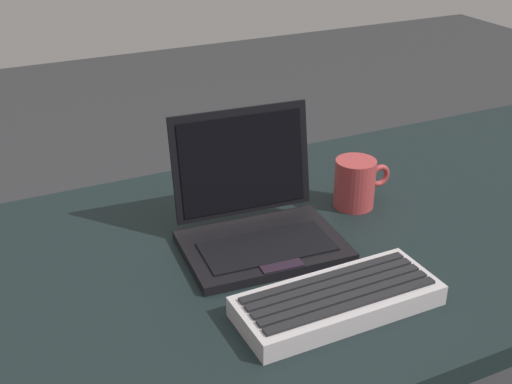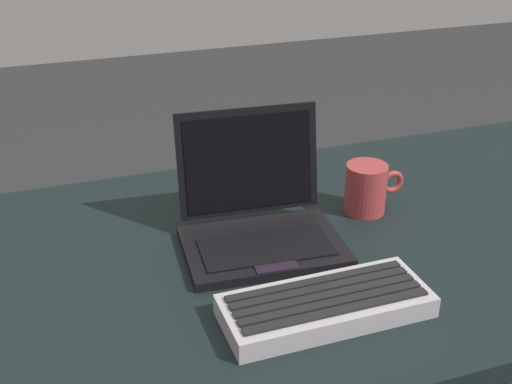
{
  "view_description": "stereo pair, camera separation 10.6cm",
  "coord_description": "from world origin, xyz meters",
  "views": [
    {
      "loc": [
        -0.46,
        -0.85,
        1.34
      ],
      "look_at": [
        -0.05,
        0.0,
        0.86
      ],
      "focal_mm": 46.87,
      "sensor_mm": 36.0,
      "label": 1
    },
    {
      "loc": [
        -0.36,
        -0.89,
        1.34
      ],
      "look_at": [
        -0.05,
        0.0,
        0.86
      ],
      "focal_mm": 46.87,
      "sensor_mm": 36.0,
      "label": 2
    }
  ],
  "objects": [
    {
      "name": "laptop_front",
      "position": [
        -0.03,
        0.03,
        0.79
      ],
      "size": [
        0.28,
        0.24,
        0.21
      ],
      "color": "black",
      "rests_on": "desk"
    },
    {
      "name": "desk",
      "position": [
        0.0,
        0.0,
        0.68
      ],
      "size": [
        1.77,
        0.73,
        0.74
      ],
      "color": "black",
      "rests_on": "ground"
    },
    {
      "name": "external_keyboard",
      "position": [
        -0.01,
        -0.19,
        0.76
      ],
      "size": [
        0.3,
        0.12,
        0.04
      ],
      "color": "#B9B2B5",
      "rests_on": "desk"
    },
    {
      "name": "coffee_mug",
      "position": [
        0.19,
        0.07,
        0.79
      ],
      "size": [
        0.12,
        0.08,
        0.09
      ],
      "color": "#A9393A",
      "rests_on": "desk"
    }
  ]
}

